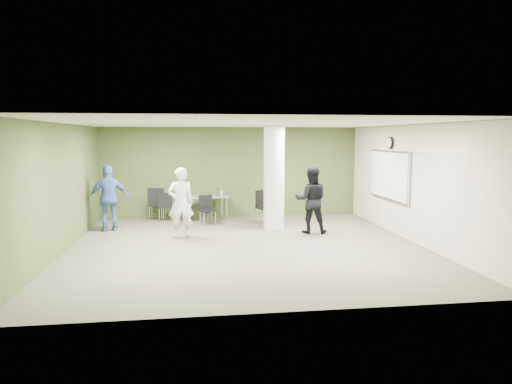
{
  "coord_description": "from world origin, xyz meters",
  "views": [
    {
      "loc": [
        -1.17,
        -10.17,
        2.5
      ],
      "look_at": [
        0.37,
        1.0,
        1.14
      ],
      "focal_mm": 32.0,
      "sensor_mm": 36.0,
      "label": 1
    }
  ],
  "objects": [
    {
      "name": "ceiling",
      "position": [
        0.0,
        0.0,
        2.8
      ],
      "size": [
        8.0,
        8.0,
        0.0
      ],
      "primitive_type": "plane",
      "rotation": [
        3.14,
        0.0,
        0.0
      ],
      "color": "white",
      "rests_on": "wall_back"
    },
    {
      "name": "column",
      "position": [
        1.0,
        2.0,
        1.4
      ],
      "size": [
        0.56,
        0.56,
        2.8
      ],
      "primitive_type": "cylinder",
      "color": "silver",
      "rests_on": "floor"
    },
    {
      "name": "chair_table_left",
      "position": [
        -0.81,
        2.86,
        0.49
      ],
      "size": [
        0.52,
        0.52,
        0.84
      ],
      "rotation": [
        0.0,
        0.0,
        0.31
      ],
      "color": "black",
      "rests_on": "floor"
    },
    {
      "name": "wall_back",
      "position": [
        0.0,
        4.0,
        1.4
      ],
      "size": [
        8.0,
        2.8,
        0.02
      ],
      "primitive_type": "cube",
      "rotation": [
        1.57,
        0.0,
        0.0
      ],
      "color": "#495327",
      "rests_on": "floor"
    },
    {
      "name": "man_black",
      "position": [
        1.85,
        1.28,
        0.87
      ],
      "size": [
        0.96,
        0.81,
        1.74
      ],
      "primitive_type": "imported",
      "rotation": [
        0.0,
        0.0,
        2.95
      ],
      "color": "black",
      "rests_on": "floor"
    },
    {
      "name": "man_blue",
      "position": [
        -3.4,
        2.25,
        0.88
      ],
      "size": [
        1.1,
        0.62,
        1.77
      ],
      "primitive_type": "imported",
      "rotation": [
        0.0,
        0.0,
        3.33
      ],
      "color": "#3E5B9B",
      "rests_on": "floor"
    },
    {
      "name": "folding_table",
      "position": [
        -0.93,
        3.38,
        0.7
      ],
      "size": [
        1.68,
        0.99,
        1.0
      ],
      "rotation": [
        0.0,
        0.0,
        0.2
      ],
      "color": "gray",
      "rests_on": "floor"
    },
    {
      "name": "chair_back_left",
      "position": [
        -2.27,
        3.56,
        0.59
      ],
      "size": [
        0.54,
        0.54,
        1.01
      ],
      "rotation": [
        0.0,
        0.0,
        3.06
      ],
      "color": "black",
      "rests_on": "floor"
    },
    {
      "name": "woman_white",
      "position": [
        -1.5,
        1.18,
        0.88
      ],
      "size": [
        0.7,
        0.52,
        1.75
      ],
      "primitive_type": "imported",
      "rotation": [
        0.0,
        0.0,
        3.31
      ],
      "color": "silver",
      "rests_on": "floor"
    },
    {
      "name": "whiteboard",
      "position": [
        3.92,
        1.2,
        1.5
      ],
      "size": [
        0.05,
        2.3,
        1.3
      ],
      "color": "silver",
      "rests_on": "wall_right_cream"
    },
    {
      "name": "wastebasket",
      "position": [
        -0.83,
        3.05,
        0.15
      ],
      "size": [
        0.27,
        0.27,
        0.31
      ],
      "primitive_type": "cylinder",
      "color": "#4C4C4C",
      "rests_on": "floor"
    },
    {
      "name": "wall_left",
      "position": [
        -4.0,
        0.0,
        1.4
      ],
      "size": [
        0.02,
        8.0,
        2.8
      ],
      "primitive_type": "cube",
      "color": "#495327",
      "rests_on": "floor"
    },
    {
      "name": "floor",
      "position": [
        0.0,
        0.0,
        0.0
      ],
      "size": [
        8.0,
        8.0,
        0.0
      ],
      "primitive_type": "plane",
      "color": "#4D4D3C",
      "rests_on": "ground"
    },
    {
      "name": "wall_clock",
      "position": [
        3.92,
        1.2,
        2.35
      ],
      "size": [
        0.06,
        0.32,
        0.32
      ],
      "color": "black",
      "rests_on": "wall_right_cream"
    },
    {
      "name": "chair_table_right",
      "position": [
        0.86,
        2.66,
        0.57
      ],
      "size": [
        0.65,
        0.65,
        0.98
      ],
      "rotation": [
        0.0,
        0.0,
        0.42
      ],
      "color": "black",
      "rests_on": "floor"
    },
    {
      "name": "chair_back_right",
      "position": [
        -2.0,
        3.43,
        0.51
      ],
      "size": [
        0.49,
        0.49,
        0.87
      ],
      "rotation": [
        0.0,
        0.0,
        3.02
      ],
      "color": "black",
      "rests_on": "floor"
    },
    {
      "name": "wall_right_cream",
      "position": [
        4.0,
        0.0,
        1.4
      ],
      "size": [
        0.02,
        8.0,
        2.8
      ],
      "primitive_type": "cube",
      "color": "beige",
      "rests_on": "floor"
    }
  ]
}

